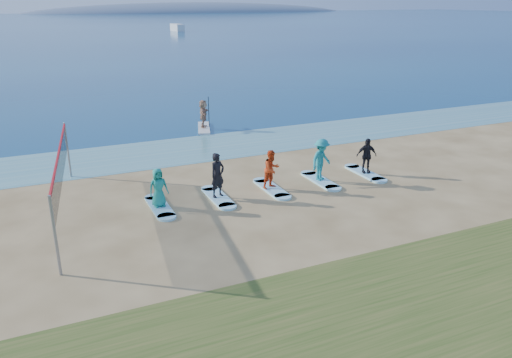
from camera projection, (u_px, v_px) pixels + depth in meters
name	position (u px, v px, depth m)	size (l,w,h in m)	color
ground	(253.00, 230.00, 17.39)	(600.00, 600.00, 0.00)	tan
shallow_water	(172.00, 151.00, 26.38)	(600.00, 600.00, 0.00)	teal
ocean	(43.00, 25.00, 154.50)	(600.00, 600.00, 0.00)	navy
island_ridge	(197.00, 12.00, 311.29)	(220.00, 56.00, 18.00)	slate
volleyball_net	(61.00, 167.00, 17.98)	(1.17, 9.02, 2.50)	gray
paddleboard	(204.00, 128.00, 30.96)	(0.70, 3.00, 0.12)	silver
paddleboarder	(203.00, 114.00, 30.65)	(1.57, 0.50, 1.70)	tan
boat_offshore_b	(177.00, 31.00, 126.14)	(1.87, 6.59, 1.72)	silver
surfboard_0	(160.00, 207.00, 19.25)	(0.70, 2.20, 0.09)	#9CDEF3
student_0	(158.00, 187.00, 18.98)	(0.74, 0.48, 1.52)	teal
surfboard_1	(218.00, 197.00, 20.18)	(0.70, 2.20, 0.09)	#9CDEF3
student_1	(218.00, 175.00, 19.86)	(0.66, 0.43, 1.81)	black
surfboard_2	(271.00, 189.00, 21.11)	(0.70, 2.20, 0.09)	#9CDEF3
student_2	(272.00, 169.00, 20.82)	(0.80, 0.62, 1.64)	red
surfboard_3	(320.00, 181.00, 22.05)	(0.70, 2.20, 0.09)	#9CDEF3
student_3	(321.00, 160.00, 21.71)	(1.20, 0.69, 1.86)	teal
surfboard_4	(365.00, 173.00, 22.98)	(0.70, 2.20, 0.09)	#9CDEF3
student_4	(366.00, 156.00, 22.69)	(0.94, 0.39, 1.61)	black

